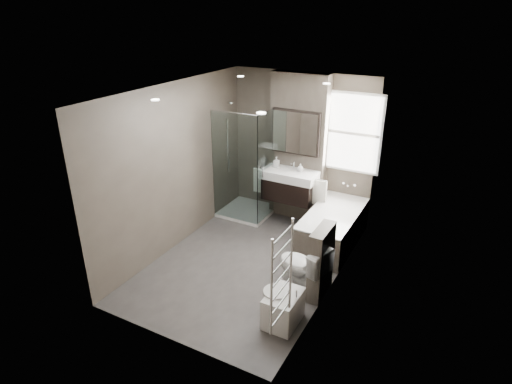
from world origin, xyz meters
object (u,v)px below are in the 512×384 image
Objects in this scene: bathtub at (333,226)px; toilet at (302,267)px; bidet at (283,307)px; vanity at (289,185)px.

toilet is at bearing -88.16° from bathtub.
bidet is at bearing -87.58° from bathtub.
vanity reaches higher than bidet.
toilet is at bearing 93.56° from bidet.
bidet is (0.04, -0.71, -0.16)m from toilet.
bidet is at bearing -67.36° from vanity.
bidet is at bearing 20.78° from toilet.
vanity reaches higher than toilet.
vanity is at bearing -133.43° from toilet.
vanity is 2.01m from toilet.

